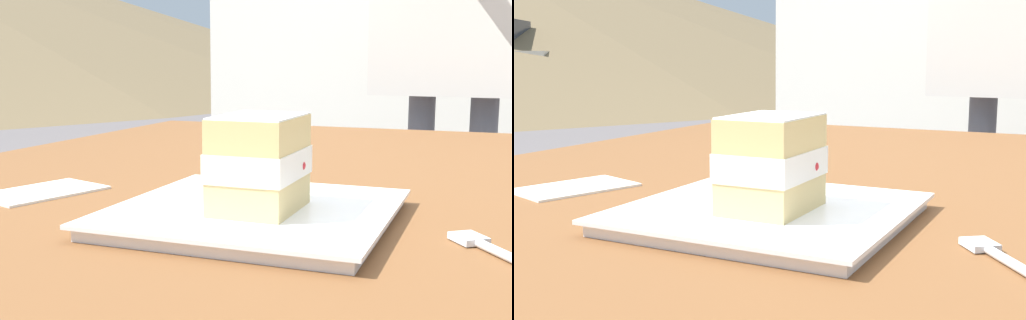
% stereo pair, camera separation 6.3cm
% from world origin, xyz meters
% --- Properties ---
extents(patio_table, '(1.64, 1.09, 0.71)m').
position_xyz_m(patio_table, '(0.00, 0.00, 0.64)').
color(patio_table, brown).
rests_on(patio_table, ground).
extents(dessert_plate, '(0.26, 0.26, 0.02)m').
position_xyz_m(dessert_plate, '(0.08, 0.03, 0.72)').
color(dessert_plate, white).
rests_on(dessert_plate, patio_table).
extents(cake_slice, '(0.10, 0.08, 0.09)m').
position_xyz_m(cake_slice, '(0.09, 0.04, 0.77)').
color(cake_slice, '#E0C17A').
rests_on(cake_slice, dessert_plate).
extents(dessert_fork, '(0.15, 0.11, 0.01)m').
position_xyz_m(dessert_fork, '(0.13, 0.27, 0.72)').
color(dessert_fork, silver).
rests_on(dessert_fork, patio_table).
extents(paper_napkin, '(0.16, 0.12, 0.00)m').
position_xyz_m(paper_napkin, '(0.04, -0.25, 0.71)').
color(paper_napkin, silver).
rests_on(paper_napkin, patio_table).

